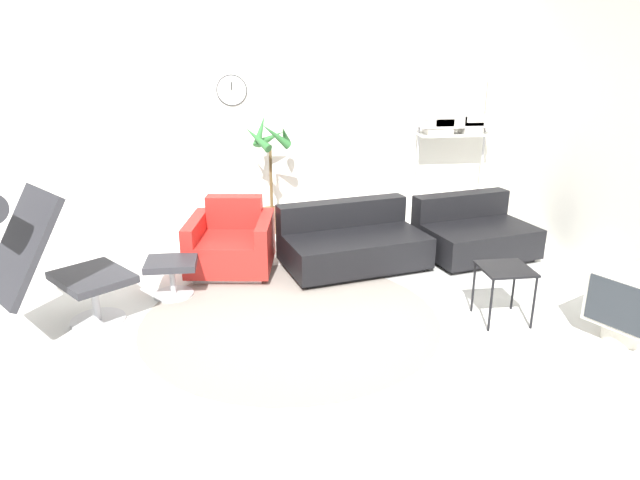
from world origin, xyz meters
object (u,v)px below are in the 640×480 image
at_px(couch_low, 352,244).
at_px(couch_second, 473,235).
at_px(crt_television, 630,303).
at_px(potted_plant, 271,186).
at_px(shelf_unit, 454,126).
at_px(lounge_chair, 33,245).
at_px(ottoman, 172,270).
at_px(side_table, 505,274).
at_px(armchair_red, 232,245).

xyz_separation_m(couch_low, couch_second, (1.35, 0.14, 0.00)).
height_order(crt_television, potted_plant, potted_plant).
bearing_deg(couch_second, shelf_unit, -111.52).
height_order(lounge_chair, crt_television, lounge_chair).
bearing_deg(crt_television, ottoman, 41.84).
bearing_deg(ottoman, potted_plant, 61.09).
height_order(side_table, potted_plant, potted_plant).
height_order(armchair_red, side_table, armchair_red).
bearing_deg(couch_second, couch_low, -7.11).
distance_m(ottoman, side_table, 2.89).
height_order(lounge_chair, ottoman, lounge_chair).
height_order(ottoman, couch_second, couch_second).
relative_size(ottoman, potted_plant, 0.32).
bearing_deg(side_table, lounge_chair, 177.67).
bearing_deg(potted_plant, armchair_red, -110.64).
bearing_deg(lounge_chair, shelf_unit, 84.48).
height_order(lounge_chair, shelf_unit, shelf_unit).
relative_size(armchair_red, couch_low, 0.59).
relative_size(armchair_red, potted_plant, 0.65).
distance_m(ottoman, shelf_unit, 3.97).
relative_size(ottoman, couch_second, 0.35).
distance_m(lounge_chair, crt_television, 4.51).
bearing_deg(side_table, shelf_unit, 79.30).
bearing_deg(shelf_unit, crt_television, -85.39).
relative_size(couch_low, crt_television, 2.42).
relative_size(lounge_chair, shelf_unit, 0.69).
height_order(ottoman, crt_television, crt_television).
bearing_deg(ottoman, armchair_red, 46.87).
bearing_deg(ottoman, lounge_chair, -141.69).
bearing_deg(couch_low, armchair_red, -15.53).
height_order(lounge_chair, potted_plant, potted_plant).
xyz_separation_m(side_table, potted_plant, (-1.77, 2.64, 0.16)).
xyz_separation_m(couch_second, potted_plant, (-2.11, 1.14, 0.33)).
distance_m(crt_television, potted_plant, 4.03).
bearing_deg(side_table, armchair_red, 147.77).
relative_size(armchair_red, shelf_unit, 0.49).
height_order(couch_low, couch_second, same).
xyz_separation_m(couch_low, crt_television, (1.81, -1.81, 0.08)).
distance_m(couch_low, side_table, 1.70).
bearing_deg(armchair_red, lounge_chair, 49.73).
xyz_separation_m(armchair_red, crt_television, (3.03, -1.86, 0.05)).
bearing_deg(crt_television, lounge_chair, 54.16).
distance_m(armchair_red, side_table, 2.64).
xyz_separation_m(side_table, shelf_unit, (0.54, 2.84, 0.79)).
height_order(lounge_chair, side_table, lounge_chair).
xyz_separation_m(lounge_chair, shelf_unit, (4.18, 2.69, 0.43)).
bearing_deg(shelf_unit, ottoman, -148.82).
relative_size(lounge_chair, side_table, 2.72).
relative_size(couch_low, potted_plant, 1.10).
bearing_deg(side_table, ottoman, 162.97).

